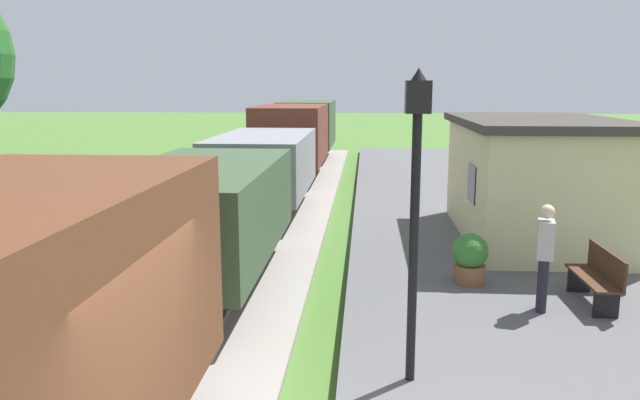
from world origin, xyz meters
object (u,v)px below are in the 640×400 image
at_px(bench_down_platform, 485,183).
at_px(freight_train, 266,161).
at_px(bench_near_hut, 598,276).
at_px(person_waiting, 544,254).
at_px(lamp_post_near, 416,171).
at_px(potted_planter, 470,258).
at_px(station_hut, 534,178).

bearing_deg(bench_down_platform, freight_train, -164.37).
relative_size(bench_near_hut, person_waiting, 0.88).
bearing_deg(bench_down_platform, person_waiting, -95.60).
distance_m(freight_train, bench_down_platform, 6.98).
bearing_deg(lamp_post_near, potted_planter, 70.62).
relative_size(bench_near_hut, bench_down_platform, 1.00).
distance_m(bench_near_hut, person_waiting, 1.13).
distance_m(bench_down_platform, potted_planter, 8.80).
xyz_separation_m(station_hut, bench_down_platform, (-0.13, 5.07, -0.93)).
xyz_separation_m(freight_train, potted_planter, (4.79, -6.73, -0.86)).
distance_m(bench_down_platform, person_waiting, 9.95).
relative_size(bench_near_hut, potted_planter, 1.64).
relative_size(station_hut, person_waiting, 3.39).
height_order(bench_down_platform, potted_planter, potted_planter).
height_order(station_hut, bench_down_platform, station_hut).
height_order(freight_train, bench_down_platform, freight_train).
xyz_separation_m(freight_train, bench_down_platform, (6.67, 1.87, -0.86)).
distance_m(freight_train, lamp_post_near, 11.11).
xyz_separation_m(freight_train, lamp_post_near, (3.47, -10.48, 1.22)).
height_order(freight_train, lamp_post_near, lamp_post_near).
bearing_deg(lamp_post_near, person_waiting, 47.80).
bearing_deg(bench_down_platform, bench_near_hut, -90.00).
bearing_deg(freight_train, potted_planter, -54.55).
bearing_deg(person_waiting, lamp_post_near, 60.06).
bearing_deg(freight_train, person_waiting, -54.61).
xyz_separation_m(station_hut, bench_near_hut, (-0.13, -4.47, -0.93)).
relative_size(potted_planter, lamp_post_near, 0.25).
relative_size(bench_near_hut, lamp_post_near, 0.41).
bearing_deg(person_waiting, potted_planter, -42.69).
relative_size(bench_down_platform, lamp_post_near, 0.41).
relative_size(freight_train, potted_planter, 35.59).
distance_m(freight_train, bench_near_hut, 10.20).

